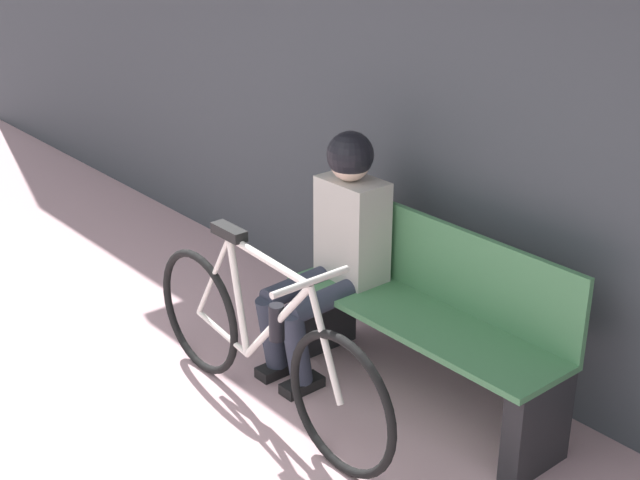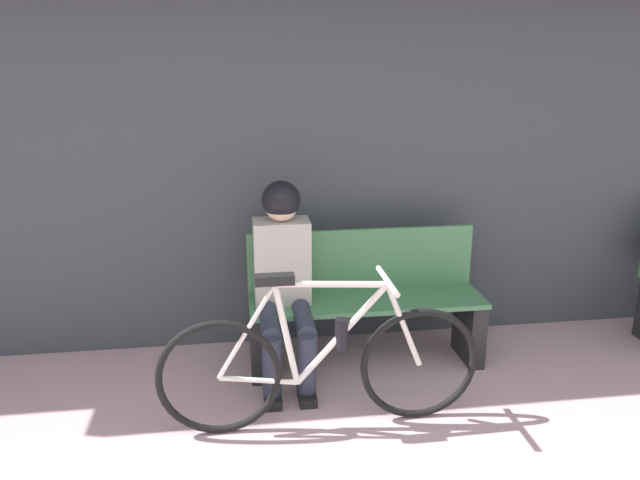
% 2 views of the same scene
% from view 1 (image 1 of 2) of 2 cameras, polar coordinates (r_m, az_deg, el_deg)
% --- Properties ---
extents(storefront_wall, '(12.00, 0.56, 3.20)m').
position_cam_1_polar(storefront_wall, '(4.44, 7.05, 13.29)').
color(storefront_wall, '#3D4247').
rests_on(storefront_wall, ground_plane).
extents(park_bench_near, '(1.48, 0.42, 0.86)m').
position_cam_1_polar(park_bench_near, '(4.23, 6.94, -5.41)').
color(park_bench_near, '#477F51').
rests_on(park_bench_near, ground_plane).
extents(bicycle, '(1.73, 0.40, 0.88)m').
position_cam_1_polar(bicycle, '(4.10, -3.66, -6.80)').
color(bicycle, black).
rests_on(bicycle, ground_plane).
extents(person_seated, '(0.34, 0.63, 1.23)m').
position_cam_1_polar(person_seated, '(4.37, 1.09, 0.19)').
color(person_seated, '#2D3342').
rests_on(person_seated, ground_plane).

